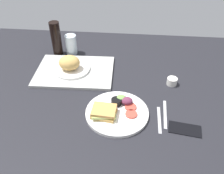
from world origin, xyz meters
TOP-DOWN VIEW (x-y plane):
  - ground_plane at (0.00, 0.00)cm, footprint 190.00×150.00cm
  - serving_tray at (-21.85, 19.95)cm, footprint 46.09×34.51cm
  - bread_plate_near at (-23.95, 19.43)cm, footprint 20.98×20.98cm
  - plate_with_salad at (5.25, -12.07)cm, footprint 30.18×30.18cm
  - drinking_glass at (-28.71, 41.99)cm, footprint 7.39×7.39cm
  - soda_bottle at (-37.60, 40.47)cm, footprint 6.40×6.40cm
  - espresso_cup at (34.38, 13.70)cm, footprint 5.60×5.60cm
  - fork at (25.90, -14.47)cm, footprint 1.65×17.02cm
  - knife at (28.90, -10.47)cm, footprint 2.50×19.05cm
  - cell_phone at (36.94, -19.33)cm, footprint 15.29×9.21cm

SIDE VIEW (x-z plane):
  - ground_plane at x=0.00cm, z-range -3.00..0.00cm
  - fork at x=25.90cm, z-range 0.00..0.50cm
  - knife at x=28.90cm, z-range 0.00..0.50cm
  - cell_phone at x=36.94cm, z-range 0.00..0.80cm
  - serving_tray at x=-21.85cm, z-range 0.00..1.60cm
  - plate_with_salad at x=5.25cm, z-range -1.06..4.34cm
  - espresso_cup at x=34.38cm, z-range 0.00..4.00cm
  - bread_plate_near at x=-23.95cm, z-range 0.53..10.26cm
  - drinking_glass at x=-28.71cm, z-range 0.00..12.83cm
  - soda_bottle at x=-37.60cm, z-range 0.00..22.07cm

